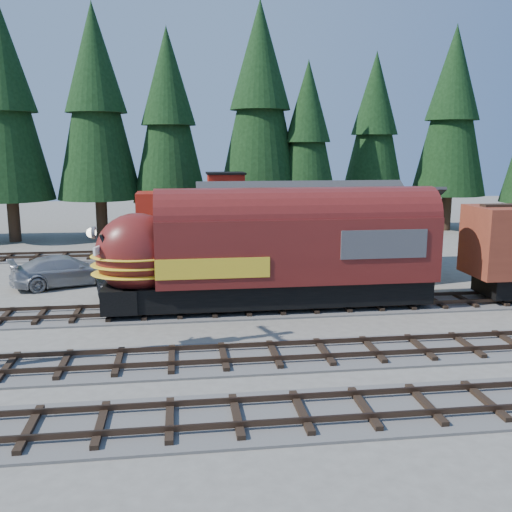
{
  "coord_description": "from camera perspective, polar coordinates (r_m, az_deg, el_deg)",
  "views": [
    {
      "loc": [
        -7.39,
        -20.82,
        7.32
      ],
      "look_at": [
        -4.06,
        4.0,
        2.51
      ],
      "focal_mm": 40.0,
      "sensor_mm": 36.0,
      "label": 1
    }
  ],
  "objects": [
    {
      "name": "conifer_backdrop",
      "position": [
        46.86,
        9.03,
        13.92
      ],
      "size": [
        81.04,
        23.02,
        16.32
      ],
      "color": "black",
      "rests_on": "ground"
    },
    {
      "name": "track_spur",
      "position": [
        39.58,
        -11.3,
        0.08
      ],
      "size": [
        32.0,
        3.2,
        0.33
      ],
      "color": "#4C4947",
      "rests_on": "ground"
    },
    {
      "name": "depot",
      "position": [
        32.48,
        5.58,
        3.1
      ],
      "size": [
        12.8,
        7.0,
        5.3
      ],
      "color": "#C4891B",
      "rests_on": "ground"
    },
    {
      "name": "ground",
      "position": [
        23.28,
        11.38,
        -7.69
      ],
      "size": [
        120.0,
        120.0,
        0.0
      ],
      "primitive_type": "plane",
      "color": "#6B665B",
      "rests_on": "ground"
    },
    {
      "name": "locomotive",
      "position": [
        25.54,
        0.52,
        -0.09
      ],
      "size": [
        15.43,
        3.07,
        4.2
      ],
      "color": "black",
      "rests_on": "ground"
    },
    {
      "name": "caboose",
      "position": [
        39.17,
        -4.4,
        3.88
      ],
      "size": [
        9.97,
        2.89,
        5.18
      ],
      "color": "black",
      "rests_on": "ground"
    },
    {
      "name": "pickup_truck_a",
      "position": [
        28.15,
        -9.15,
        -2.49
      ],
      "size": [
        6.7,
        3.69,
        1.78
      ],
      "primitive_type": "imported",
      "rotation": [
        0.0,
        0.0,
        1.69
      ],
      "color": "black",
      "rests_on": "ground"
    },
    {
      "name": "pickup_truck_b",
      "position": [
        32.13,
        -18.55,
        -1.4
      ],
      "size": [
        6.01,
        4.16,
        1.61
      ],
      "primitive_type": "imported",
      "rotation": [
        0.0,
        0.0,
        1.95
      ],
      "color": "#999BA0",
      "rests_on": "ground"
    }
  ]
}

